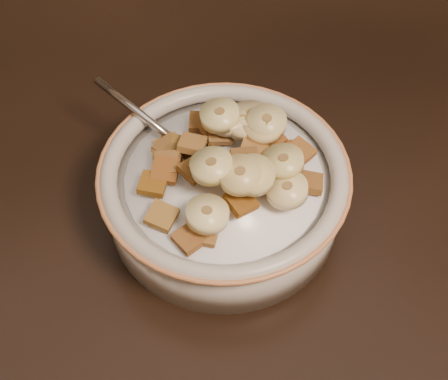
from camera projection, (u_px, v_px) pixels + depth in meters
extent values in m
cube|color=black|center=(83.00, 153.00, 0.58)|extent=(1.44, 0.96, 0.04)
cylinder|color=#B1A89D|center=(224.00, 196.00, 0.50)|extent=(0.19, 0.19, 0.04)
cylinder|color=white|center=(224.00, 178.00, 0.48)|extent=(0.15, 0.15, 0.00)
ellipsoid|color=#B2B2B2|center=(195.00, 156.00, 0.49)|extent=(0.05, 0.06, 0.01)
cube|color=olive|center=(162.00, 216.00, 0.45)|extent=(0.03, 0.03, 0.01)
cube|color=brown|center=(288.00, 152.00, 0.49)|extent=(0.03, 0.03, 0.01)
cube|color=brown|center=(169.00, 148.00, 0.49)|extent=(0.03, 0.03, 0.01)
cube|color=brown|center=(241.00, 202.00, 0.45)|extent=(0.03, 0.03, 0.01)
cube|color=brown|center=(205.00, 165.00, 0.47)|extent=(0.03, 0.03, 0.01)
cube|color=brown|center=(309.00, 182.00, 0.47)|extent=(0.03, 0.03, 0.01)
cube|color=brown|center=(247.00, 176.00, 0.46)|extent=(0.02, 0.02, 0.01)
cube|color=olive|center=(174.00, 146.00, 0.49)|extent=(0.03, 0.03, 0.01)
cube|color=brown|center=(202.00, 122.00, 0.51)|extent=(0.03, 0.03, 0.01)
cube|color=olive|center=(168.00, 146.00, 0.49)|extent=(0.02, 0.02, 0.01)
cube|color=brown|center=(273.00, 181.00, 0.47)|extent=(0.02, 0.02, 0.01)
cube|color=brown|center=(166.00, 163.00, 0.48)|extent=(0.03, 0.03, 0.01)
cube|color=brown|center=(195.00, 170.00, 0.47)|extent=(0.03, 0.03, 0.01)
cube|color=brown|center=(166.00, 156.00, 0.48)|extent=(0.02, 0.02, 0.01)
cube|color=brown|center=(165.00, 170.00, 0.47)|extent=(0.03, 0.03, 0.01)
cube|color=brown|center=(220.00, 133.00, 0.50)|extent=(0.02, 0.02, 0.01)
cube|color=brown|center=(245.00, 160.00, 0.46)|extent=(0.02, 0.02, 0.01)
cube|color=brown|center=(268.00, 149.00, 0.48)|extent=(0.03, 0.03, 0.01)
cube|color=brown|center=(287.00, 191.00, 0.47)|extent=(0.03, 0.03, 0.01)
cube|color=brown|center=(215.00, 131.00, 0.50)|extent=(0.03, 0.03, 0.01)
cube|color=brown|center=(299.00, 152.00, 0.49)|extent=(0.03, 0.03, 0.01)
cube|color=olive|center=(204.00, 231.00, 0.44)|extent=(0.03, 0.03, 0.01)
cube|color=#8F5F22|center=(218.00, 161.00, 0.46)|extent=(0.03, 0.03, 0.01)
cube|color=brown|center=(270.00, 138.00, 0.49)|extent=(0.03, 0.03, 0.01)
cube|color=brown|center=(223.00, 119.00, 0.51)|extent=(0.02, 0.02, 0.01)
cube|color=olive|center=(254.00, 150.00, 0.48)|extent=(0.03, 0.03, 0.01)
cube|color=brown|center=(192.00, 144.00, 0.48)|extent=(0.03, 0.03, 0.01)
cube|color=#633810|center=(153.00, 184.00, 0.47)|extent=(0.03, 0.03, 0.01)
cube|color=brown|center=(190.00, 238.00, 0.44)|extent=(0.03, 0.03, 0.01)
cylinder|color=#FFE9AB|center=(229.00, 120.00, 0.49)|extent=(0.04, 0.04, 0.01)
cylinder|color=#E0D17B|center=(283.00, 162.00, 0.46)|extent=(0.04, 0.04, 0.02)
cylinder|color=#CDBA64|center=(240.00, 175.00, 0.44)|extent=(0.03, 0.03, 0.01)
cylinder|color=beige|center=(207.00, 214.00, 0.44)|extent=(0.04, 0.04, 0.01)
cylinder|color=#FDE7A4|center=(211.00, 166.00, 0.45)|extent=(0.04, 0.04, 0.01)
cylinder|color=#FBEC96|center=(220.00, 116.00, 0.48)|extent=(0.04, 0.04, 0.01)
cylinder|color=#E1C987|center=(244.00, 123.00, 0.49)|extent=(0.04, 0.04, 0.01)
cylinder|color=#F9DA79|center=(263.00, 127.00, 0.48)|extent=(0.04, 0.04, 0.01)
cylinder|color=#D2C86C|center=(254.00, 175.00, 0.44)|extent=(0.04, 0.04, 0.01)
cylinder|color=beige|center=(287.00, 190.00, 0.45)|extent=(0.03, 0.03, 0.01)
cylinder|color=#C9BA86|center=(251.00, 117.00, 0.49)|extent=(0.04, 0.04, 0.01)
cylinder|color=#D3C475|center=(267.00, 122.00, 0.48)|extent=(0.04, 0.04, 0.01)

